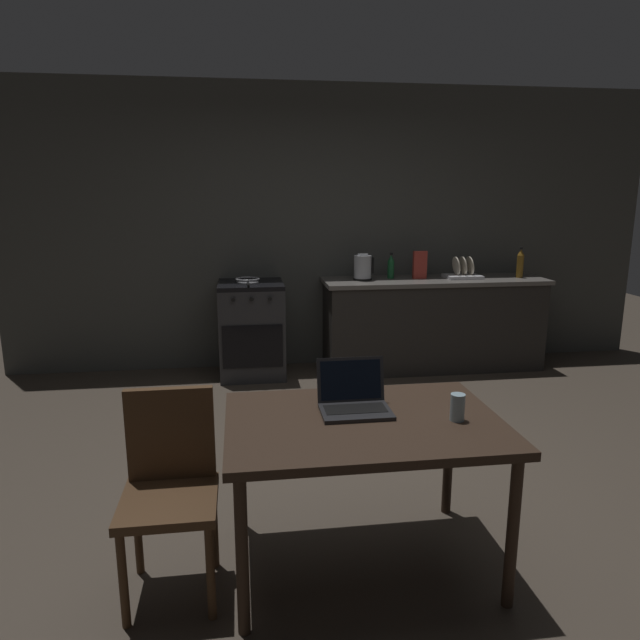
{
  "coord_description": "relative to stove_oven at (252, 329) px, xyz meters",
  "views": [
    {
      "loc": [
        -0.64,
        -3.14,
        1.71
      ],
      "look_at": [
        -0.07,
        0.89,
        0.8
      ],
      "focal_mm": 32.11,
      "sensor_mm": 36.0,
      "label": 1
    }
  ],
  "objects": [
    {
      "name": "ground_plane",
      "position": [
        0.55,
        -2.15,
        -0.45
      ],
      "size": [
        12.0,
        12.0,
        0.0
      ],
      "primitive_type": "plane",
      "color": "#473D33"
    },
    {
      "name": "back_wall",
      "position": [
        0.85,
        0.35,
        0.91
      ],
      "size": [
        6.4,
        0.1,
        2.72
      ],
      "primitive_type": "cube",
      "color": "#464743",
      "rests_on": "ground_plane"
    },
    {
      "name": "kitchen_counter",
      "position": [
        1.77,
        0.0,
        0.0
      ],
      "size": [
        2.16,
        0.64,
        0.89
      ],
      "color": "#282623",
      "rests_on": "ground_plane"
    },
    {
      "name": "stove_oven",
      "position": [
        0.0,
        0.0,
        0.0
      ],
      "size": [
        0.6,
        0.62,
        0.89
      ],
      "color": "#2D2D30",
      "rests_on": "ground_plane"
    },
    {
      "name": "dining_table",
      "position": [
        0.43,
        -2.95,
        0.21
      ],
      "size": [
        1.22,
        0.85,
        0.72
      ],
      "color": "#332319",
      "rests_on": "ground_plane"
    },
    {
      "name": "chair",
      "position": [
        -0.42,
        -2.97,
        0.06
      ],
      "size": [
        0.4,
        0.4,
        0.88
      ],
      "rotation": [
        0.0,
        0.0,
        -0.02
      ],
      "color": "#4C331E",
      "rests_on": "ground_plane"
    },
    {
      "name": "laptop",
      "position": [
        0.41,
        -2.85,
        0.32
      ],
      "size": [
        0.32,
        0.27,
        0.22
      ],
      "rotation": [
        0.0,
        0.0,
        0.2
      ],
      "color": "#232326",
      "rests_on": "dining_table"
    },
    {
      "name": "electric_kettle",
      "position": [
        1.06,
        0.0,
        0.57
      ],
      "size": [
        0.2,
        0.17,
        0.25
      ],
      "color": "black",
      "rests_on": "kitchen_counter"
    },
    {
      "name": "bottle",
      "position": [
        2.62,
        -0.05,
        0.59
      ],
      "size": [
        0.06,
        0.06,
        0.3
      ],
      "color": "#8C601E",
      "rests_on": "kitchen_counter"
    },
    {
      "name": "frying_pan",
      "position": [
        -0.02,
        -0.03,
        0.47
      ],
      "size": [
        0.23,
        0.4,
        0.05
      ],
      "color": "gray",
      "rests_on": "stove_oven"
    },
    {
      "name": "drinking_glass",
      "position": [
        0.84,
        -3.03,
        0.34
      ],
      "size": [
        0.06,
        0.06,
        0.12
      ],
      "color": "#99B7C6",
      "rests_on": "dining_table"
    },
    {
      "name": "cereal_box",
      "position": [
        1.63,
        0.02,
        0.58
      ],
      "size": [
        0.13,
        0.05,
        0.27
      ],
      "color": "#B2382D",
      "rests_on": "kitchen_counter"
    },
    {
      "name": "dish_rack",
      "position": [
        2.06,
        0.0,
        0.49
      ],
      "size": [
        0.34,
        0.26,
        0.21
      ],
      "color": "silver",
      "rests_on": "kitchen_counter"
    },
    {
      "name": "bottle_b",
      "position": [
        1.36,
        0.08,
        0.56
      ],
      "size": [
        0.07,
        0.07,
        0.25
      ],
      "color": "#19592D",
      "rests_on": "kitchen_counter"
    }
  ]
}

